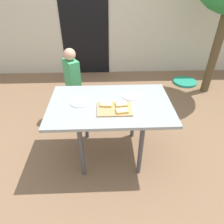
{
  "coord_description": "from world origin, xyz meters",
  "views": [
    {
      "loc": [
        -0.05,
        -1.76,
        1.85
      ],
      "look_at": [
        0.02,
        0.0,
        0.6
      ],
      "focal_mm": 33.1,
      "sensor_mm": 36.0,
      "label": 1
    }
  ],
  "objects_px": {
    "garden_hose_coil": "(185,82)",
    "pizza_slice_near_right": "(122,111)",
    "pizza_slice_far_right": "(121,104)",
    "child_left": "(73,81)",
    "cutting_board": "(114,109)",
    "pizza_slice_far_left": "(106,104)",
    "dining_table": "(110,109)",
    "plate_white_right": "(131,96)",
    "plate_white_left": "(80,102)"
  },
  "relations": [
    {
      "from": "dining_table",
      "to": "child_left",
      "type": "distance_m",
      "value": 0.93
    },
    {
      "from": "pizza_slice_far_right",
      "to": "plate_white_right",
      "type": "relative_size",
      "value": 0.66
    },
    {
      "from": "child_left",
      "to": "pizza_slice_far_right",
      "type": "bearing_deg",
      "value": -55.03
    },
    {
      "from": "cutting_board",
      "to": "plate_white_left",
      "type": "distance_m",
      "value": 0.37
    },
    {
      "from": "pizza_slice_far_left",
      "to": "pizza_slice_near_right",
      "type": "xyz_separation_m",
      "value": [
        0.15,
        -0.12,
        0.0
      ]
    },
    {
      "from": "pizza_slice_far_left",
      "to": "garden_hose_coil",
      "type": "bearing_deg",
      "value": 49.9
    },
    {
      "from": "pizza_slice_far_right",
      "to": "garden_hose_coil",
      "type": "distance_m",
      "value": 2.42
    },
    {
      "from": "plate_white_right",
      "to": "garden_hose_coil",
      "type": "bearing_deg",
      "value": 52.35
    },
    {
      "from": "plate_white_right",
      "to": "child_left",
      "type": "height_order",
      "value": "child_left"
    },
    {
      "from": "dining_table",
      "to": "cutting_board",
      "type": "relative_size",
      "value": 3.72
    },
    {
      "from": "pizza_slice_far_right",
      "to": "pizza_slice_far_left",
      "type": "relative_size",
      "value": 1.01
    },
    {
      "from": "cutting_board",
      "to": "plate_white_left",
      "type": "xyz_separation_m",
      "value": [
        -0.35,
        0.13,
        -0.0
      ]
    },
    {
      "from": "cutting_board",
      "to": "pizza_slice_far_left",
      "type": "relative_size",
      "value": 2.7
    },
    {
      "from": "plate_white_left",
      "to": "garden_hose_coil",
      "type": "xyz_separation_m",
      "value": [
        1.81,
        1.76,
        -0.7
      ]
    },
    {
      "from": "pizza_slice_far_left",
      "to": "garden_hose_coil",
      "type": "relative_size",
      "value": 0.28
    },
    {
      "from": "cutting_board",
      "to": "child_left",
      "type": "relative_size",
      "value": 0.33
    },
    {
      "from": "garden_hose_coil",
      "to": "pizza_slice_near_right",
      "type": "bearing_deg",
      "value": -125.61
    },
    {
      "from": "pizza_slice_far_left",
      "to": "plate_white_left",
      "type": "bearing_deg",
      "value": 164.24
    },
    {
      "from": "dining_table",
      "to": "cutting_board",
      "type": "distance_m",
      "value": 0.14
    },
    {
      "from": "pizza_slice_near_right",
      "to": "child_left",
      "type": "distance_m",
      "value": 1.14
    },
    {
      "from": "cutting_board",
      "to": "pizza_slice_far_right",
      "type": "bearing_deg",
      "value": 37.43
    },
    {
      "from": "cutting_board",
      "to": "pizza_slice_near_right",
      "type": "bearing_deg",
      "value": -39.83
    },
    {
      "from": "child_left",
      "to": "garden_hose_coil",
      "type": "distance_m",
      "value": 2.29
    },
    {
      "from": "pizza_slice_far_right",
      "to": "garden_hose_coil",
      "type": "bearing_deg",
      "value": 52.81
    },
    {
      "from": "cutting_board",
      "to": "pizza_slice_far_right",
      "type": "relative_size",
      "value": 2.67
    },
    {
      "from": "dining_table",
      "to": "cutting_board",
      "type": "height_order",
      "value": "cutting_board"
    },
    {
      "from": "garden_hose_coil",
      "to": "pizza_slice_far_right",
      "type": "bearing_deg",
      "value": -127.19
    },
    {
      "from": "pizza_slice_far_left",
      "to": "pizza_slice_near_right",
      "type": "distance_m",
      "value": 0.19
    },
    {
      "from": "pizza_slice_far_right",
      "to": "pizza_slice_near_right",
      "type": "bearing_deg",
      "value": -90.71
    },
    {
      "from": "pizza_slice_near_right",
      "to": "pizza_slice_far_right",
      "type": "bearing_deg",
      "value": 89.29
    },
    {
      "from": "cutting_board",
      "to": "plate_white_right",
      "type": "distance_m",
      "value": 0.31
    },
    {
      "from": "pizza_slice_far_right",
      "to": "plate_white_right",
      "type": "height_order",
      "value": "pizza_slice_far_right"
    },
    {
      "from": "plate_white_right",
      "to": "pizza_slice_near_right",
      "type": "bearing_deg",
      "value": -112.22
    },
    {
      "from": "dining_table",
      "to": "pizza_slice_near_right",
      "type": "relative_size",
      "value": 10.03
    },
    {
      "from": "cutting_board",
      "to": "pizza_slice_far_right",
      "type": "distance_m",
      "value": 0.09
    },
    {
      "from": "plate_white_right",
      "to": "pizza_slice_far_left",
      "type": "bearing_deg",
      "value": -145.94
    },
    {
      "from": "child_left",
      "to": "pizza_slice_near_right",
      "type": "bearing_deg",
      "value": -58.35
    },
    {
      "from": "plate_white_left",
      "to": "garden_hose_coil",
      "type": "height_order",
      "value": "plate_white_left"
    },
    {
      "from": "garden_hose_coil",
      "to": "pizza_slice_far_left",
      "type": "bearing_deg",
      "value": -130.1
    },
    {
      "from": "dining_table",
      "to": "child_left",
      "type": "height_order",
      "value": "child_left"
    },
    {
      "from": "dining_table",
      "to": "pizza_slice_far_right",
      "type": "relative_size",
      "value": 9.95
    },
    {
      "from": "pizza_slice_near_right",
      "to": "child_left",
      "type": "height_order",
      "value": "child_left"
    },
    {
      "from": "child_left",
      "to": "garden_hose_coil",
      "type": "height_order",
      "value": "child_left"
    },
    {
      "from": "plate_white_right",
      "to": "plate_white_left",
      "type": "height_order",
      "value": "same"
    },
    {
      "from": "cutting_board",
      "to": "plate_white_right",
      "type": "bearing_deg",
      "value": 51.57
    },
    {
      "from": "dining_table",
      "to": "cutting_board",
      "type": "bearing_deg",
      "value": -70.61
    },
    {
      "from": "pizza_slice_far_right",
      "to": "pizza_slice_far_left",
      "type": "distance_m",
      "value": 0.15
    },
    {
      "from": "pizza_slice_far_right",
      "to": "pizza_slice_far_left",
      "type": "height_order",
      "value": "same"
    },
    {
      "from": "dining_table",
      "to": "pizza_slice_far_right",
      "type": "bearing_deg",
      "value": -26.7
    },
    {
      "from": "plate_white_right",
      "to": "dining_table",
      "type": "bearing_deg",
      "value": -150.06
    }
  ]
}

